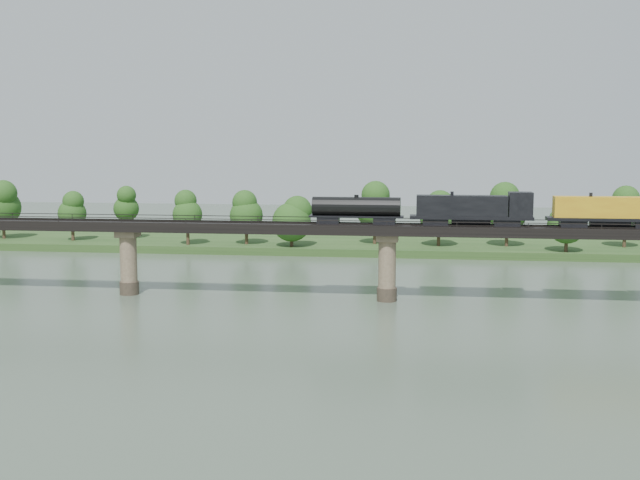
# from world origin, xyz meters

# --- Properties ---
(ground) EXTENTS (400.00, 400.00, 0.00)m
(ground) POSITION_xyz_m (0.00, 0.00, 0.00)
(ground) COLOR #3C4C3C
(ground) RESTS_ON ground
(far_bank) EXTENTS (300.00, 24.00, 1.60)m
(far_bank) POSITION_xyz_m (0.00, 85.00, 0.80)
(far_bank) COLOR #27451B
(far_bank) RESTS_ON ground
(bridge) EXTENTS (236.00, 30.00, 11.50)m
(bridge) POSITION_xyz_m (0.00, 30.00, 5.46)
(bridge) COLOR #473A2D
(bridge) RESTS_ON ground
(bridge_superstructure) EXTENTS (220.00, 4.90, 0.75)m
(bridge_superstructure) POSITION_xyz_m (0.00, 30.00, 11.79)
(bridge_superstructure) COLOR black
(bridge_superstructure) RESTS_ON bridge
(far_treeline) EXTENTS (289.06, 17.54, 13.60)m
(far_treeline) POSITION_xyz_m (-8.21, 80.52, 8.83)
(far_treeline) COLOR #382619
(far_treeline) RESTS_ON far_bank
(freight_train) EXTENTS (71.60, 2.79, 4.93)m
(freight_train) POSITION_xyz_m (25.28, 30.00, 13.85)
(freight_train) COLOR black
(freight_train) RESTS_ON bridge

